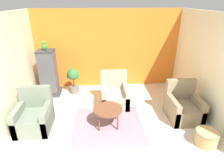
{
  "coord_description": "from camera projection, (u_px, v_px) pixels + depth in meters",
  "views": [
    {
      "loc": [
        -0.31,
        -2.2,
        2.71
      ],
      "look_at": [
        0.0,
        1.84,
        0.87
      ],
      "focal_mm": 30.0,
      "sensor_mm": 36.0,
      "label": 1
    }
  ],
  "objects": [
    {
      "name": "coffee_table",
      "position": [
        108.0,
        110.0,
        4.25
      ],
      "size": [
        0.67,
        0.67,
        0.45
      ],
      "color": "brown",
      "rests_on": "ground_plane"
    },
    {
      "name": "birdcage",
      "position": [
        49.0,
        74.0,
        5.62
      ],
      "size": [
        0.6,
        0.6,
        1.39
      ],
      "color": "#353539",
      "rests_on": "ground_plane"
    },
    {
      "name": "armchair_middle",
      "position": [
        115.0,
        95.0,
        5.18
      ],
      "size": [
        0.73,
        0.82,
        0.91
      ],
      "color": "tan",
      "rests_on": "ground_plane"
    },
    {
      "name": "wall_right",
      "position": [
        208.0,
        67.0,
        4.46
      ],
      "size": [
        0.06,
        3.69,
        2.47
      ],
      "color": "beige",
      "rests_on": "ground_plane"
    },
    {
      "name": "wicker_basket",
      "position": [
        207.0,
        137.0,
        3.77
      ],
      "size": [
        0.46,
        0.46,
        0.31
      ],
      "color": "tan",
      "rests_on": "ground_plane"
    },
    {
      "name": "armchair_left",
      "position": [
        34.0,
        117.0,
        4.23
      ],
      "size": [
        0.73,
        0.82,
        0.91
      ],
      "color": "slate",
      "rests_on": "ground_plane"
    },
    {
      "name": "wall_back_accent",
      "position": [
        108.0,
        49.0,
        6.0
      ],
      "size": [
        4.67,
        0.06,
        2.47
      ],
      "color": "orange",
      "rests_on": "ground_plane"
    },
    {
      "name": "area_rug",
      "position": [
        108.0,
        125.0,
        4.42
      ],
      "size": [
        1.61,
        1.51,
        0.01
      ],
      "color": "gray",
      "rests_on": "ground_plane"
    },
    {
      "name": "potted_plant",
      "position": [
        73.0,
        78.0,
        5.77
      ],
      "size": [
        0.39,
        0.35,
        0.79
      ],
      "color": "#66605B",
      "rests_on": "ground_plane"
    },
    {
      "name": "wall_left",
      "position": [
        8.0,
        72.0,
        4.14
      ],
      "size": [
        0.06,
        3.69,
        2.47
      ],
      "color": "beige",
      "rests_on": "ground_plane"
    },
    {
      "name": "parrot",
      "position": [
        44.0,
        46.0,
        5.28
      ],
      "size": [
        0.13,
        0.23,
        0.28
      ],
      "color": "green",
      "rests_on": "birdcage"
    },
    {
      "name": "armchair_right",
      "position": [
        183.0,
        107.0,
        4.59
      ],
      "size": [
        0.73,
        0.82,
        0.91
      ],
      "color": "#8E7A5B",
      "rests_on": "ground_plane"
    }
  ]
}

